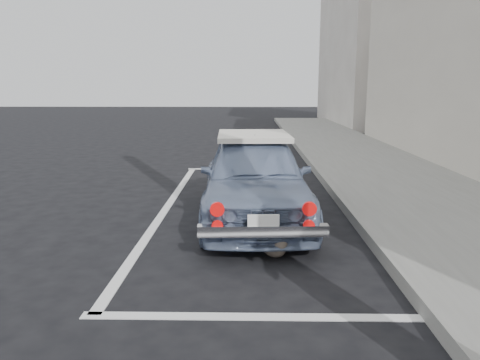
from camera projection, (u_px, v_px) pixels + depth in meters
name	position (u px, v px, depth m)	size (l,w,h in m)	color
ground	(207.00, 291.00, 4.34)	(80.00, 80.00, 0.00)	black
sidewalk	(460.00, 223.00, 6.23)	(2.80, 40.00, 0.15)	slate
building_far	(370.00, 42.00, 23.04)	(3.50, 10.00, 8.00)	#B4ACA3
pline_rear	(263.00, 317.00, 3.84)	(3.00, 0.12, 0.01)	silver
pline_front	(254.00, 169.00, 10.70)	(3.00, 0.12, 0.01)	silver
pline_side	(167.00, 208.00, 7.29)	(0.12, 7.00, 0.01)	silver
retro_coupe	(254.00, 177.00, 6.56)	(1.59, 3.66, 1.22)	#7688AA
cat	(275.00, 245.00, 5.18)	(0.38, 0.53, 0.30)	#63584B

